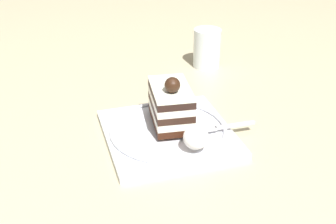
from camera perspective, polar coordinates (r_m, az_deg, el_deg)
name	(u,v)px	position (r m, az deg, el deg)	size (l,w,h in m)	color
ground_plane	(165,137)	(0.74, -0.44, -3.32)	(2.40, 2.40, 0.00)	#B8AF8A
dessert_plate	(168,132)	(0.74, 0.00, -2.64)	(0.23, 0.23, 0.02)	white
cake_slice	(171,104)	(0.73, 0.39, 1.02)	(0.12, 0.08, 0.09)	#34180C
whipped_cream_dollop	(196,138)	(0.67, 3.72, -3.39)	(0.04, 0.04, 0.04)	white
fork	(222,127)	(0.73, 7.14, -2.00)	(0.02, 0.11, 0.00)	silver
drink_glass_near	(207,50)	(1.00, 5.16, 8.18)	(0.06, 0.06, 0.09)	silver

